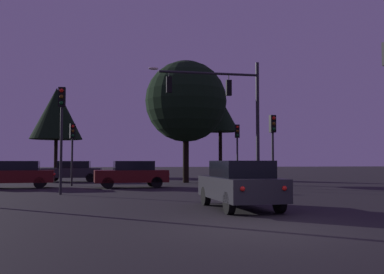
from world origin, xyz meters
name	(u,v)px	position (x,y,z in m)	size (l,w,h in m)	color
ground_plane	(150,181)	(0.00, 24.50, 0.00)	(168.00, 168.00, 0.00)	black
traffic_signal_mast_arm	(228,102)	(3.56, 15.02, 4.91)	(6.47, 0.40, 7.28)	#232326
traffic_light_corner_left	(273,137)	(5.12, 12.14, 2.77)	(0.33, 0.37, 3.88)	#232326
traffic_light_corner_right	(62,119)	(-5.31, 11.40, 3.42)	(0.31, 0.36, 4.87)	#232326
traffic_light_median	(237,141)	(5.46, 19.55, 2.85)	(0.33, 0.37, 4.00)	#232326
traffic_light_far_side	(72,141)	(-5.34, 18.59, 2.71)	(0.36, 0.38, 3.81)	#232326
car_nearside_lane	(240,184)	(0.85, 4.09, 0.79)	(1.83, 4.19, 1.52)	#232328
car_crossing_left	(132,174)	(-1.86, 16.09, 0.79)	(4.25, 2.10, 1.52)	#4C0F0F
car_crossing_right	(16,174)	(-8.26, 16.89, 0.79)	(4.34, 2.00, 1.52)	#4C0F0F
car_far_lane	(73,171)	(-5.69, 24.25, 0.80)	(4.31, 2.02, 1.52)	#232328
tree_behind_sign	(220,115)	(5.73, 25.08, 5.25)	(3.02, 3.02, 6.70)	black
tree_left_far	(56,114)	(-8.39, 38.21, 6.45)	(5.34, 5.34, 9.14)	black
tree_center_horizon	(186,102)	(2.23, 21.32, 5.74)	(5.76, 5.76, 8.64)	black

